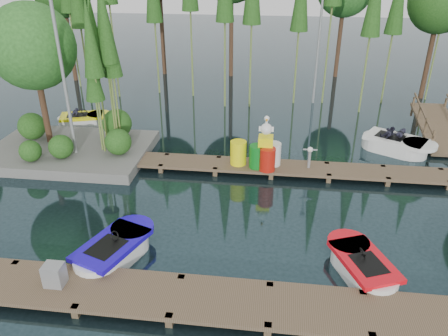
# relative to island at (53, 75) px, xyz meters

# --- Properties ---
(ground_plane) EXTENTS (90.00, 90.00, 0.00)m
(ground_plane) POSITION_rel_island_xyz_m (6.30, -3.29, -3.18)
(ground_plane) COLOR #1E3339
(near_dock) EXTENTS (18.00, 1.50, 0.50)m
(near_dock) POSITION_rel_island_xyz_m (6.30, -7.79, -2.95)
(near_dock) COLOR brown
(near_dock) RESTS_ON ground
(far_dock) EXTENTS (15.00, 1.20, 0.50)m
(far_dock) POSITION_rel_island_xyz_m (7.30, -0.79, -2.95)
(far_dock) COLOR brown
(far_dock) RESTS_ON ground
(island) EXTENTS (6.20, 4.20, 6.75)m
(island) POSITION_rel_island_xyz_m (0.00, 0.00, 0.00)
(island) COLOR slate
(island) RESTS_ON ground
(lamp_island) EXTENTS (0.30, 0.30, 7.25)m
(lamp_island) POSITION_rel_island_xyz_m (0.80, -0.79, 1.08)
(lamp_island) COLOR gray
(lamp_island) RESTS_ON ground
(lamp_rear) EXTENTS (0.30, 0.30, 7.25)m
(lamp_rear) POSITION_rel_island_xyz_m (10.30, 7.71, 1.08)
(lamp_rear) COLOR gray
(lamp_rear) RESTS_ON ground
(ramp) EXTENTS (1.50, 3.94, 1.49)m
(ramp) POSITION_rel_island_xyz_m (15.30, 3.21, -2.60)
(ramp) COLOR brown
(ramp) RESTS_ON ground
(boat_blue) EXTENTS (2.03, 2.87, 0.88)m
(boat_blue) POSITION_rel_island_xyz_m (4.31, -6.34, -2.93)
(boat_blue) COLOR white
(boat_blue) RESTS_ON ground
(boat_red) EXTENTS (1.93, 2.66, 0.82)m
(boat_red) POSITION_rel_island_xyz_m (10.74, -6.15, -2.95)
(boat_red) COLOR white
(boat_red) RESTS_ON ground
(boat_yellow_far) EXTENTS (2.66, 1.78, 1.22)m
(boat_yellow_far) POSITION_rel_island_xyz_m (-0.58, 3.02, -2.93)
(boat_yellow_far) COLOR white
(boat_yellow_far) RESTS_ON ground
(boat_white_far) EXTENTS (3.18, 2.61, 1.38)m
(boat_white_far) POSITION_rel_island_xyz_m (13.26, 1.75, -2.87)
(boat_white_far) COLOR white
(boat_white_far) RESTS_ON ground
(utility_cabinet) EXTENTS (0.46, 0.39, 0.56)m
(utility_cabinet) POSITION_rel_island_xyz_m (3.41, -7.79, -2.60)
(utility_cabinet) COLOR gray
(utility_cabinet) RESTS_ON near_dock
(yellow_barrel) EXTENTS (0.59, 0.59, 0.89)m
(yellow_barrel) POSITION_rel_island_xyz_m (7.07, -0.79, -2.44)
(yellow_barrel) COLOR #FCF30D
(yellow_barrel) RESTS_ON far_dock
(drum_cluster) EXTENTS (1.13, 1.04, 1.95)m
(drum_cluster) POSITION_rel_island_xyz_m (8.08, -0.94, -2.31)
(drum_cluster) COLOR #0C711A
(drum_cluster) RESTS_ON far_dock
(seagull_post) EXTENTS (0.51, 0.27, 0.81)m
(seagull_post) POSITION_rel_island_xyz_m (9.65, -0.79, -2.33)
(seagull_post) COLOR gray
(seagull_post) RESTS_ON far_dock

